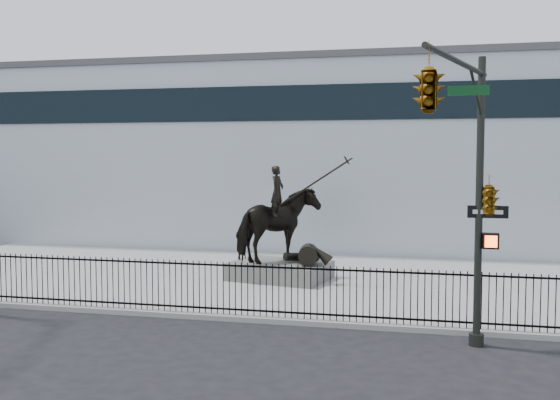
# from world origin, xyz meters

# --- Properties ---
(ground) EXTENTS (120.00, 120.00, 0.00)m
(ground) POSITION_xyz_m (0.00, 0.00, 0.00)
(ground) COLOR black
(ground) RESTS_ON ground
(plaza) EXTENTS (30.00, 12.00, 0.15)m
(plaza) POSITION_xyz_m (0.00, 7.00, 0.07)
(plaza) COLOR gray
(plaza) RESTS_ON ground
(building) EXTENTS (44.00, 14.00, 9.00)m
(building) POSITION_xyz_m (0.00, 20.00, 4.50)
(building) COLOR silver
(building) RESTS_ON ground
(picket_fence) EXTENTS (22.10, 0.10, 1.50)m
(picket_fence) POSITION_xyz_m (0.00, 1.25, 0.90)
(picket_fence) COLOR black
(picket_fence) RESTS_ON plaza
(statue_plinth) EXTENTS (3.78, 2.96, 0.63)m
(statue_plinth) POSITION_xyz_m (0.55, 6.64, 0.47)
(statue_plinth) COLOR #4F4C48
(statue_plinth) RESTS_ON plaza
(equestrian_statue) EXTENTS (4.26, 3.08, 3.67)m
(equestrian_statue) POSITION_xyz_m (0.62, 6.62, 2.11)
(equestrian_statue) COLOR black
(equestrian_statue) RESTS_ON statue_plinth
(traffic_signal_right) EXTENTS (2.17, 6.86, 7.00)m
(traffic_signal_right) POSITION_xyz_m (6.47, -2.00, 4.85)
(traffic_signal_right) COLOR black
(traffic_signal_right) RESTS_ON ground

